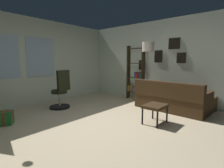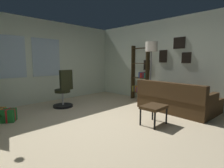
# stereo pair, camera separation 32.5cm
# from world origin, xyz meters

# --- Properties ---
(ground_plane) EXTENTS (5.48, 5.62, 0.10)m
(ground_plane) POSITION_xyz_m (0.00, 0.00, -0.05)
(ground_plane) COLOR beige
(wall_back_with_windows) EXTENTS (5.48, 0.12, 2.65)m
(wall_back_with_windows) POSITION_xyz_m (-0.02, 2.86, 1.33)
(wall_back_with_windows) COLOR silver
(wall_back_with_windows) RESTS_ON ground_plane
(wall_right_with_frames) EXTENTS (0.12, 5.62, 2.65)m
(wall_right_with_frames) POSITION_xyz_m (2.79, -0.00, 1.32)
(wall_right_with_frames) COLOR silver
(wall_right_with_frames) RESTS_ON ground_plane
(couch) EXTENTS (1.67, 1.98, 0.81)m
(couch) POSITION_xyz_m (2.13, -0.82, 0.28)
(couch) COLOR #3A2816
(couch) RESTS_ON ground_plane
(footstool) EXTENTS (0.53, 0.40, 0.41)m
(footstool) POSITION_xyz_m (0.76, -0.84, 0.35)
(footstool) COLOR #3A2816
(footstool) RESTS_ON ground_plane
(gift_box_green) EXTENTS (0.36, 0.36, 0.29)m
(gift_box_green) POSITION_xyz_m (-1.37, 1.53, 0.14)
(gift_box_green) COLOR #1E722D
(gift_box_green) RESTS_ON ground_plane
(office_chair) EXTENTS (0.56, 0.56, 1.09)m
(office_chair) POSITION_xyz_m (0.12, 1.74, 0.43)
(office_chair) COLOR black
(office_chair) RESTS_ON ground_plane
(bookshelf) EXTENTS (0.18, 0.64, 1.87)m
(bookshelf) POSITION_xyz_m (2.52, 0.79, 0.81)
(bookshelf) COLOR #322713
(bookshelf) RESTS_ON ground_plane
(floor_lamp) EXTENTS (0.35, 0.35, 1.89)m
(floor_lamp) POSITION_xyz_m (2.09, 0.10, 1.61)
(floor_lamp) COLOR slate
(floor_lamp) RESTS_ON ground_plane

